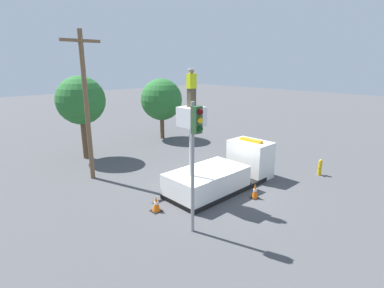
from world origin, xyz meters
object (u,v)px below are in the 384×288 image
Objects in this scene: bucket_truck at (223,172)px; utility_pole at (86,102)px; worker at (192,88)px; traffic_light_pole at (195,143)px; traffic_cone_rear at (156,204)px; traffic_cone_curbside at (255,191)px; tree_right_bg at (81,101)px; tree_left_bg at (161,100)px; fire_hydrant at (320,167)px.

bucket_truck is 0.80× the size of utility_pole.
traffic_light_pole is at bearing -130.81° from worker.
traffic_cone_rear is 5.02m from traffic_cone_curbside.
bucket_truck is 4.39m from traffic_cone_rear.
tree_right_bg is at bearing 83.12° from traffic_cone_rear.
tree_left_bg is 7.72m from tree_right_bg.
tree_right_bg is at bearing 104.78° from traffic_cone_curbside.
traffic_light_pole reaches higher than bucket_truck.
traffic_cone_rear is (-10.03, 3.15, -0.13)m from fire_hydrant.
fire_hydrant is 16.24m from tree_right_bg.
traffic_cone_curbside is 13.27m from tree_right_bg.
worker is 5.57m from traffic_cone_rear.
traffic_cone_curbside reaches higher than traffic_cone_rear.
tree_left_bg is at bearing 28.32° from utility_pole.
tree_right_bg reaches higher than traffic_light_pole.
traffic_cone_curbside is at bearing -39.77° from worker.
bucket_truck is 3.84× the size of worker.
traffic_light_pole is (-1.94, -2.25, -1.81)m from worker.
fire_hydrant is at bearing -56.10° from tree_right_bg.
bucket_truck is 6.70× the size of fire_hydrant.
fire_hydrant is (5.68, -2.87, -0.37)m from bucket_truck.
fire_hydrant is 14.35m from tree_left_bg.
traffic_light_pole is 6.61× the size of traffic_cone_curbside.
worker is 3.48m from traffic_light_pole.
worker reaches higher than traffic_cone_rear.
bucket_truck is at bearing 27.55° from traffic_light_pole.
traffic_light_pole is 4.22m from traffic_cone_rear.
traffic_light_pole is 10.52m from fire_hydrant.
utility_pole reaches higher than tree_right_bg.
utility_pole is at bearing 138.45° from fire_hydrant.
bucket_truck is 2.11m from traffic_cone_curbside.
bucket_truck is 8.39× the size of traffic_cone_curbside.
traffic_cone_rear is 0.14× the size of tree_left_bg.
bucket_truck is at bearing -3.62° from traffic_cone_rear.
worker is (-2.37, 0.00, 4.69)m from bucket_truck.
fire_hydrant is at bearing -17.43° from traffic_cone_rear.
worker is 0.21× the size of utility_pole.
tree_left_bg is at bearing 50.76° from traffic_cone_rear.
tree_right_bg reaches higher than fire_hydrant.
bucket_truck reaches higher than fire_hydrant.
utility_pole is (-9.08, -4.89, 1.01)m from tree_left_bg.
worker reaches higher than tree_right_bg.
worker is 2.33× the size of traffic_cone_rear.
traffic_cone_curbside is at bearing -108.48° from tree_left_bg.
tree_right_bg is at bearing 107.05° from bucket_truck.
tree_left_bg is 0.92× the size of tree_right_bg.
utility_pole reaches higher than traffic_light_pole.
traffic_light_pole is at bearing -95.29° from tree_right_bg.
traffic_light_pole is at bearing -177.49° from traffic_cone_curbside.
tree_right_bg reaches higher than traffic_cone_rear.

